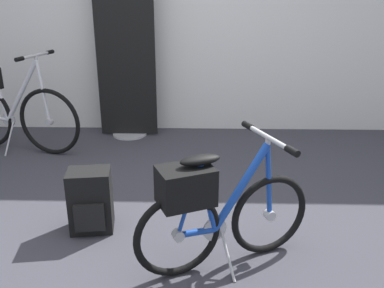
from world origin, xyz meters
The scene contains 6 objects.
ground_plane centered at (0.00, 0.00, 0.00)m, with size 8.19×8.19×0.00m, color #38383F.
back_wall centered at (0.00, 2.28, 1.35)m, with size 8.19×0.10×2.70m, color white.
floor_banner_stand centered at (-0.58, 1.98, 0.74)m, with size 0.60×0.36×1.65m.
folding_bike_foreground centered at (0.26, -0.27, 0.37)m, with size 0.99×0.59×0.75m.
display_bike_left centered at (-1.65, 1.52, 0.43)m, with size 1.33×0.55×0.95m.
backpack_on_floor centered at (-0.51, 0.09, 0.20)m, with size 0.29×0.26×0.41m.
Camera 1 is at (0.20, -2.26, 1.47)m, focal length 38.95 mm.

